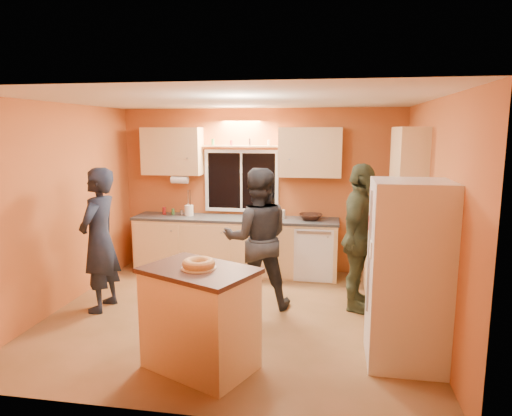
% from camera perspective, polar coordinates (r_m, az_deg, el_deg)
% --- Properties ---
extents(ground, '(4.50, 4.50, 0.00)m').
position_cam_1_polar(ground, '(5.78, -2.75, -13.32)').
color(ground, brown).
rests_on(ground, ground).
extents(room_shell, '(4.54, 4.04, 2.61)m').
position_cam_1_polar(room_shell, '(5.73, -0.83, 3.28)').
color(room_shell, '#B8612F').
rests_on(room_shell, ground).
extents(back_counter, '(4.23, 0.62, 0.90)m').
position_cam_1_polar(back_counter, '(7.21, 0.22, -4.80)').
color(back_counter, '#D6B770').
rests_on(back_counter, ground).
extents(right_counter, '(0.62, 1.84, 0.90)m').
position_cam_1_polar(right_counter, '(6.02, 16.93, -8.20)').
color(right_counter, '#D6B770').
rests_on(right_counter, ground).
extents(refrigerator, '(0.72, 0.70, 1.80)m').
position_cam_1_polar(refrigerator, '(4.66, 18.45, -7.80)').
color(refrigerator, silver).
rests_on(refrigerator, ground).
extents(island, '(1.22, 1.06, 0.99)m').
position_cam_1_polar(island, '(4.48, -7.02, -13.46)').
color(island, '#D6B770').
rests_on(island, ground).
extents(bundt_pastry, '(0.31, 0.31, 0.09)m').
position_cam_1_polar(bundt_pastry, '(4.30, -7.17, -6.92)').
color(bundt_pastry, '#B38149').
rests_on(bundt_pastry, island).
extents(person_left, '(0.45, 0.67, 1.81)m').
position_cam_1_polar(person_left, '(6.04, -18.99, -3.78)').
color(person_left, black).
rests_on(person_left, ground).
extents(person_center, '(1.00, 0.86, 1.80)m').
position_cam_1_polar(person_center, '(5.80, 0.15, -3.85)').
color(person_center, black).
rests_on(person_center, ground).
extents(person_right, '(0.71, 1.17, 1.86)m').
position_cam_1_polar(person_right, '(5.85, 12.78, -3.65)').
color(person_right, '#313723').
rests_on(person_right, ground).
extents(mixing_bowl, '(0.38, 0.38, 0.09)m').
position_cam_1_polar(mixing_bowl, '(7.06, 6.84, -1.10)').
color(mixing_bowl, black).
rests_on(mixing_bowl, back_counter).
extents(utensil_crock, '(0.14, 0.14, 0.17)m').
position_cam_1_polar(utensil_crock, '(7.40, -8.37, -0.30)').
color(utensil_crock, '#F0E4C9').
rests_on(utensil_crock, back_counter).
extents(potted_plant, '(0.26, 0.23, 0.28)m').
position_cam_1_polar(potted_plant, '(5.11, 18.68, -4.62)').
color(potted_plant, gray).
rests_on(potted_plant, right_counter).
extents(red_box, '(0.18, 0.15, 0.07)m').
position_cam_1_polar(red_box, '(5.96, 17.55, -3.59)').
color(red_box, maroon).
rests_on(red_box, right_counter).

